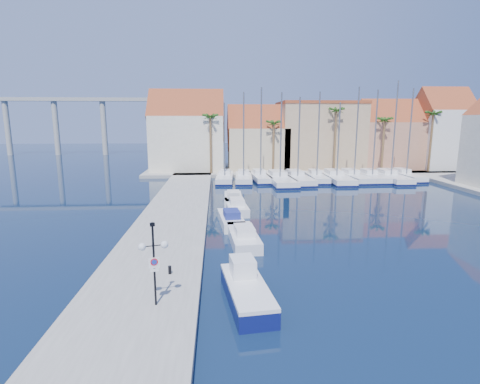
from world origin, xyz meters
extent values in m
plane|color=#081732|center=(0.00, 0.00, 0.00)|extent=(260.00, 260.00, 0.00)
cube|color=gray|center=(-9.00, 13.50, 0.25)|extent=(6.00, 77.00, 0.50)
cube|color=gray|center=(10.00, 48.00, 0.25)|extent=(54.00, 16.00, 0.50)
cylinder|color=black|center=(-7.95, -1.47, 2.47)|extent=(0.10, 0.10, 3.94)
cylinder|color=black|center=(-8.19, -1.53, 3.35)|extent=(0.49, 0.17, 0.05)
cylinder|color=black|center=(-7.71, -1.41, 3.35)|extent=(0.49, 0.17, 0.05)
sphere|color=white|center=(-8.42, -1.60, 3.35)|extent=(0.35, 0.35, 0.35)
sphere|color=white|center=(-7.47, -1.34, 3.35)|extent=(0.35, 0.35, 0.35)
cube|color=black|center=(-7.95, -1.47, 4.34)|extent=(0.24, 0.17, 0.16)
cube|color=white|center=(-7.93, -1.53, 2.57)|extent=(0.48, 0.15, 0.49)
cylinder|color=red|center=(-7.93, -1.55, 2.62)|extent=(0.33, 0.10, 0.33)
cylinder|color=#1933A5|center=(-7.92, -1.56, 2.62)|extent=(0.23, 0.07, 0.24)
cube|color=white|center=(-7.93, -1.53, 2.22)|extent=(0.39, 0.13, 0.14)
cylinder|color=black|center=(-7.73, 2.05, 0.73)|extent=(0.18, 0.18, 0.46)
cube|color=#0E1452|center=(-3.67, -0.55, 0.41)|extent=(2.50, 5.66, 0.82)
cube|color=white|center=(-3.67, -0.55, 0.91)|extent=(2.50, 5.66, 0.18)
cube|color=white|center=(-3.81, 0.54, 1.42)|extent=(1.36, 1.60, 1.00)
cube|color=white|center=(-3.19, 8.66, 0.40)|extent=(2.29, 6.00, 0.80)
cube|color=white|center=(-3.15, 8.07, 1.10)|extent=(1.46, 2.15, 0.60)
cube|color=white|center=(-3.92, 13.57, 0.40)|extent=(2.33, 5.80, 0.80)
cube|color=navy|center=(-3.87, 13.00, 1.10)|extent=(1.45, 2.09, 0.60)
cube|color=white|center=(-3.22, 18.39, 0.40)|extent=(2.29, 6.05, 0.80)
cube|color=white|center=(-3.18, 17.80, 1.10)|extent=(1.46, 2.16, 0.60)
cube|color=white|center=(-3.35, 22.11, 0.40)|extent=(1.99, 5.85, 0.80)
cube|color=white|center=(-3.36, 21.53, 1.10)|extent=(1.35, 2.06, 0.60)
cube|color=white|center=(-3.92, 36.49, 0.50)|extent=(2.80, 8.90, 1.00)
cube|color=#0D1444|center=(-3.92, 36.49, 0.18)|extent=(2.86, 8.96, 0.28)
cube|color=white|center=(-3.87, 37.36, 1.30)|extent=(1.75, 2.72, 0.60)
cylinder|color=slate|center=(-3.95, 36.05, 6.12)|extent=(0.20, 0.20, 10.24)
cube|color=white|center=(-1.19, 36.28, 0.50)|extent=(2.82, 8.89, 1.00)
cube|color=#0D1444|center=(-1.19, 36.28, 0.18)|extent=(2.88, 8.95, 0.28)
cube|color=white|center=(-1.14, 37.16, 1.30)|extent=(1.76, 2.72, 0.60)
cylinder|color=slate|center=(-1.22, 35.85, 6.86)|extent=(0.20, 0.20, 11.71)
cube|color=white|center=(1.29, 36.82, 0.50)|extent=(2.85, 8.83, 1.00)
cube|color=#0D1444|center=(1.29, 36.82, 0.18)|extent=(2.91, 8.90, 0.28)
cube|color=white|center=(1.23, 37.68, 1.30)|extent=(1.76, 2.71, 0.60)
cylinder|color=slate|center=(1.32, 36.38, 7.19)|extent=(0.20, 0.20, 12.38)
cube|color=white|center=(3.84, 34.96, 0.50)|extent=(3.57, 12.06, 1.00)
cube|color=#0D1444|center=(3.84, 34.96, 0.18)|extent=(3.63, 12.12, 0.28)
cube|color=white|center=(3.80, 36.15, 1.30)|extent=(2.31, 3.67, 0.60)
cylinder|color=slate|center=(3.87, 34.36, 6.79)|extent=(0.20, 0.20, 11.57)
cube|color=white|center=(6.51, 35.51, 0.50)|extent=(3.39, 10.98, 1.00)
cube|color=#0D1444|center=(6.51, 35.51, 0.18)|extent=(3.46, 11.05, 0.28)
cube|color=white|center=(6.45, 36.59, 1.30)|extent=(2.14, 3.35, 0.60)
cylinder|color=slate|center=(6.54, 34.97, 6.51)|extent=(0.20, 0.20, 11.02)
cube|color=white|center=(9.51, 36.06, 0.50)|extent=(2.44, 8.52, 1.00)
cube|color=#0D1444|center=(9.51, 36.06, 0.18)|extent=(2.51, 8.58, 0.28)
cube|color=white|center=(9.54, 36.91, 1.30)|extent=(1.61, 2.58, 0.60)
cylinder|color=slate|center=(9.50, 35.64, 6.90)|extent=(0.20, 0.20, 11.79)
cube|color=white|center=(12.32, 35.66, 0.50)|extent=(3.17, 11.21, 1.00)
cube|color=#0D1444|center=(12.32, 35.66, 0.18)|extent=(3.23, 11.28, 0.28)
cube|color=white|center=(12.35, 36.78, 1.30)|extent=(2.11, 3.39, 0.60)
cylinder|color=slate|center=(12.31, 35.11, 6.15)|extent=(0.20, 0.20, 10.30)
cube|color=white|center=(15.11, 36.26, 0.50)|extent=(3.13, 9.83, 1.00)
cube|color=#0D1444|center=(15.11, 36.26, 0.18)|extent=(3.19, 9.90, 0.28)
cube|color=white|center=(15.05, 37.22, 1.30)|extent=(1.94, 3.01, 0.60)
cylinder|color=slate|center=(15.14, 35.77, 7.25)|extent=(0.20, 0.20, 12.51)
cube|color=white|center=(17.79, 36.01, 0.50)|extent=(2.48, 9.01, 1.00)
cube|color=#0D1444|center=(17.79, 36.01, 0.18)|extent=(2.54, 9.07, 0.28)
cube|color=white|center=(17.78, 36.91, 1.30)|extent=(1.68, 2.72, 0.60)
cylinder|color=slate|center=(17.80, 35.56, 7.05)|extent=(0.20, 0.20, 12.10)
cube|color=white|center=(20.47, 35.73, 0.50)|extent=(2.81, 10.48, 1.00)
cube|color=#0D1444|center=(20.47, 35.73, 0.18)|extent=(2.87, 10.54, 0.28)
cube|color=white|center=(20.48, 36.78, 1.30)|extent=(1.93, 3.15, 0.60)
cylinder|color=slate|center=(20.47, 35.21, 7.66)|extent=(0.20, 0.20, 13.32)
cube|color=white|center=(23.26, 36.62, 0.50)|extent=(2.73, 8.77, 1.00)
cube|color=#0D1444|center=(23.26, 36.62, 0.18)|extent=(2.79, 8.83, 0.28)
cube|color=white|center=(23.21, 37.49, 1.30)|extent=(1.72, 2.68, 0.60)
cylinder|color=slate|center=(23.28, 36.19, 7.20)|extent=(0.20, 0.20, 12.40)
cube|color=beige|center=(-10.00, 47.00, 5.00)|extent=(12.00, 9.00, 9.00)
cube|color=brown|center=(-10.00, 47.00, 9.50)|extent=(12.30, 9.00, 9.00)
cube|color=#C5B18B|center=(2.00, 47.00, 4.00)|extent=(10.00, 8.00, 7.00)
cube|color=brown|center=(2.00, 47.00, 7.50)|extent=(10.30, 8.00, 8.00)
cube|color=tan|center=(13.00, 48.00, 6.00)|extent=(14.00, 10.00, 11.00)
cube|color=brown|center=(13.00, 48.00, 11.75)|extent=(14.20, 10.20, 0.50)
cube|color=#B6795C|center=(25.00, 47.00, 4.50)|extent=(10.00, 8.00, 8.00)
cube|color=brown|center=(25.00, 47.00, 8.50)|extent=(10.30, 8.00, 8.00)
cube|color=white|center=(34.00, 46.00, 5.50)|extent=(8.00, 8.00, 10.00)
cube|color=brown|center=(34.00, 46.00, 10.50)|extent=(8.30, 8.00, 8.00)
cylinder|color=brown|center=(-6.00, 42.00, 5.00)|extent=(0.36, 0.36, 9.00)
sphere|color=#244E16|center=(-6.00, 42.00, 9.35)|extent=(2.60, 2.60, 2.60)
cylinder|color=brown|center=(4.00, 42.00, 4.50)|extent=(0.36, 0.36, 8.00)
sphere|color=#244E16|center=(4.00, 42.00, 8.35)|extent=(2.60, 2.60, 2.60)
cylinder|color=brown|center=(14.00, 42.00, 5.50)|extent=(0.36, 0.36, 10.00)
sphere|color=#244E16|center=(14.00, 42.00, 10.35)|extent=(2.60, 2.60, 2.60)
cylinder|color=brown|center=(22.00, 42.00, 4.75)|extent=(0.36, 0.36, 8.50)
sphere|color=#244E16|center=(22.00, 42.00, 8.85)|extent=(2.60, 2.60, 2.60)
cylinder|color=brown|center=(30.00, 42.00, 5.25)|extent=(0.36, 0.36, 9.50)
sphere|color=#244E16|center=(30.00, 42.00, 9.85)|extent=(2.60, 2.60, 2.60)
cube|color=#9E9E99|center=(-38.00, 82.00, 14.00)|extent=(48.00, 2.20, 0.90)
cylinder|color=#9E9E99|center=(-58.00, 82.00, 7.00)|extent=(1.40, 1.40, 14.00)
cylinder|color=#9E9E99|center=(-46.00, 82.00, 7.00)|extent=(1.40, 1.40, 14.00)
cylinder|color=#9E9E99|center=(-34.00, 82.00, 7.00)|extent=(1.40, 1.40, 14.00)
cylinder|color=#9E9E99|center=(-22.00, 82.00, 7.00)|extent=(1.40, 1.40, 14.00)
camera|label=1|loc=(-5.07, -17.62, 8.88)|focal=28.00mm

